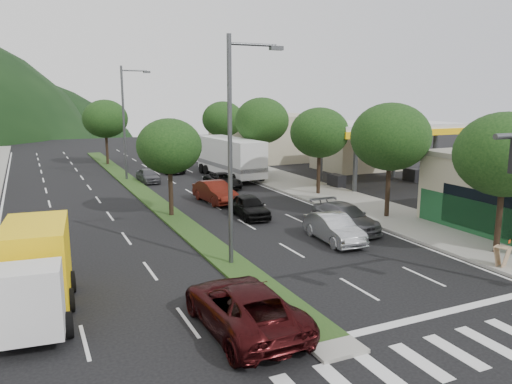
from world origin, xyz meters
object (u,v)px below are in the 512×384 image
tree_med_near (169,146)px  a_frame_sign (502,254)px  tree_r_c (320,133)px  suv_maroon (243,306)px  tree_r_b (390,137)px  car_queue_c (215,192)px  car_queue_d (223,181)px  streetlight_near (234,141)px  box_truck (35,274)px  sedan_silver (334,228)px  car_queue_a (249,206)px  streetlight_mid (126,117)px  motorhome (230,157)px  car_queue_e (148,175)px  tree_r_e (223,119)px  tree_r_a (505,155)px  car_queue_f (170,165)px  tree_r_d (262,121)px  tree_med_far (105,119)px  car_queue_b (345,217)px

tree_med_near → a_frame_sign: (10.50, -15.52, -3.74)m
tree_r_c → suv_maroon: bearing=-127.9°
tree_r_b → a_frame_sign: tree_r_b is taller
car_queue_c → car_queue_d: car_queue_c is taller
a_frame_sign → streetlight_near: bearing=133.2°
suv_maroon → box_truck: 7.39m
car_queue_c → box_truck: (-11.99, -14.61, 0.68)m
sedan_silver → car_queue_a: (-1.83, 6.69, -0.02)m
streetlight_mid → sedan_silver: (6.00, -23.88, -4.86)m
car_queue_d → motorhome: motorhome is taller
sedan_silver → car_queue_e: size_ratio=1.22×
box_truck → car_queue_d: bearing=-120.3°
sedan_silver → motorhome: bearing=86.7°
tree_r_e → car_queue_e: 14.44m
tree_r_a → box_truck: bearing=173.7°
streetlight_near → box_truck: streetlight_near is taller
tree_r_e → car_queue_e: size_ratio=1.86×
tree_r_b → sedan_silver: tree_r_b is taller
tree_r_c → car_queue_e: 15.80m
sedan_silver → car_queue_d: sedan_silver is taller
tree_r_e → a_frame_sign: tree_r_e is taller
car_queue_a → car_queue_e: size_ratio=1.14×
sedan_silver → car_queue_f: bearing=97.2°
car_queue_a → a_frame_sign: size_ratio=3.39×
tree_r_d → streetlight_mid: size_ratio=0.72×
sedan_silver → car_queue_a: sedan_silver is taller
tree_r_c → motorhome: (-3.00, 10.43, -2.82)m
streetlight_near → streetlight_mid: bearing=90.0°
tree_r_b → car_queue_f: 25.49m
suv_maroon → car_queue_a: bearing=-115.6°
a_frame_sign → streetlight_mid: bearing=90.0°
sedan_silver → car_queue_a: bearing=109.5°
tree_med_near → tree_med_far: (0.00, 26.00, 0.58)m
streetlight_mid → car_queue_c: bearing=-72.9°
suv_maroon → car_queue_f: suv_maroon is taller
tree_med_near → streetlight_near: (0.21, -10.00, 1.16)m
tree_med_far → a_frame_sign: tree_med_far is taller
tree_r_d → car_queue_e: size_ratio=1.99×
tree_med_far → car_queue_b: bearing=-76.3°
tree_r_c → suv_maroon: size_ratio=1.14×
tree_r_c → car_queue_b: 10.77m
tree_med_near → streetlight_mid: size_ratio=0.60×
tree_r_e → streetlight_near: 34.11m
car_queue_a → motorhome: (4.62, 14.62, 1.23)m
sedan_silver → tree_r_a: bearing=-37.3°
suv_maroon → car_queue_e: suv_maroon is taller
tree_med_far → tree_r_b: bearing=-69.4°
car_queue_a → tree_r_d: bearing=65.1°
suv_maroon → streetlight_near: bearing=-110.9°
tree_r_d → streetlight_mid: streetlight_mid is taller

